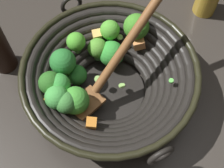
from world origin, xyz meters
TOP-DOWN VIEW (x-y plane):
  - ground_plane at (0.00, 0.00)m, footprint 4.00×4.00m
  - wok at (0.01, -0.00)m, footprint 0.38×0.38m

SIDE VIEW (x-z plane):
  - ground_plane at x=0.00m, z-range 0.00..0.00m
  - wok at x=0.01m, z-range -0.05..0.19m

